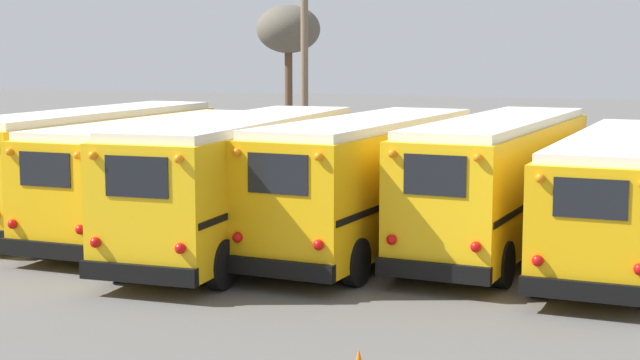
% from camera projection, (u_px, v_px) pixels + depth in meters
% --- Properties ---
extents(ground_plane, '(160.00, 160.00, 0.00)m').
position_uv_depth(ground_plane, '(317.00, 245.00, 24.88)').
color(ground_plane, '#5B5956').
extents(school_bus_0, '(2.56, 10.77, 3.21)m').
position_uv_depth(school_bus_0, '(93.00, 161.00, 28.17)').
color(school_bus_0, yellow).
rests_on(school_bus_0, ground).
extents(school_bus_1, '(2.59, 9.76, 3.08)m').
position_uv_depth(school_bus_1, '(160.00, 173.00, 26.02)').
color(school_bus_1, '#EAAA0F').
rests_on(school_bus_1, ground).
extents(school_bus_2, '(3.14, 10.94, 3.27)m').
position_uv_depth(school_bus_2, '(245.00, 178.00, 24.12)').
color(school_bus_2, yellow).
rests_on(school_bus_2, ground).
extents(school_bus_3, '(3.04, 9.85, 3.27)m').
position_uv_depth(school_bus_3, '(369.00, 179.00, 23.88)').
color(school_bus_3, '#EAAA0F').
rests_on(school_bus_3, ground).
extents(school_bus_4, '(2.90, 10.50, 3.27)m').
position_uv_depth(school_bus_4, '(500.00, 179.00, 24.02)').
color(school_bus_4, yellow).
rests_on(school_bus_4, ground).
extents(school_bus_5, '(2.75, 10.78, 2.99)m').
position_uv_depth(school_bus_5, '(622.00, 193.00, 22.59)').
color(school_bus_5, '#EAAA0F').
rests_on(school_bus_5, ground).
extents(utility_pole, '(1.80, 0.28, 8.00)m').
position_uv_depth(utility_pole, '(304.00, 70.00, 36.94)').
color(utility_pole, '#75604C').
rests_on(utility_pole, ground).
extents(bare_tree_1, '(2.89, 2.89, 6.94)m').
position_uv_depth(bare_tree_1, '(288.00, 31.00, 44.10)').
color(bare_tree_1, brown).
rests_on(bare_tree_1, ground).
extents(fence_line, '(22.71, 0.06, 1.42)m').
position_uv_depth(fence_line, '(408.00, 171.00, 31.96)').
color(fence_line, '#939399').
rests_on(fence_line, ground).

